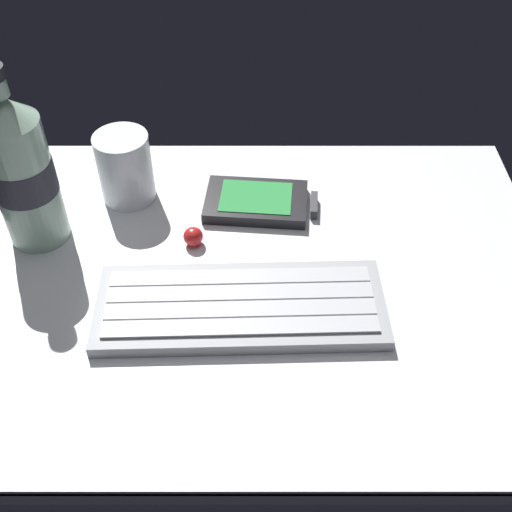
# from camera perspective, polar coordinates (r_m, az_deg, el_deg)

# --- Properties ---
(ground_plane) EXTENTS (0.64, 0.48, 0.03)m
(ground_plane) POSITION_cam_1_polar(r_m,az_deg,el_deg) (0.68, -0.00, -2.52)
(ground_plane) COLOR silver
(keyboard) EXTENTS (0.29, 0.12, 0.02)m
(keyboard) POSITION_cam_1_polar(r_m,az_deg,el_deg) (0.64, -1.43, -4.52)
(keyboard) COLOR #93969B
(keyboard) RESTS_ON ground_plane
(handheld_device) EXTENTS (0.13, 0.09, 0.02)m
(handheld_device) POSITION_cam_1_polar(r_m,az_deg,el_deg) (0.75, 0.54, 4.92)
(handheld_device) COLOR black
(handheld_device) RESTS_ON ground_plane
(juice_cup) EXTENTS (0.06, 0.06, 0.09)m
(juice_cup) POSITION_cam_1_polar(r_m,az_deg,el_deg) (0.77, -11.64, 7.65)
(juice_cup) COLOR silver
(juice_cup) RESTS_ON ground_plane
(water_bottle) EXTENTS (0.07, 0.07, 0.21)m
(water_bottle) POSITION_cam_1_polar(r_m,az_deg,el_deg) (0.71, -20.38, 7.27)
(water_bottle) COLOR #9EC1A8
(water_bottle) RESTS_ON ground_plane
(trackball_mouse) EXTENTS (0.02, 0.02, 0.02)m
(trackball_mouse) POSITION_cam_1_polar(r_m,az_deg,el_deg) (0.71, -5.67, 1.78)
(trackball_mouse) COLOR red
(trackball_mouse) RESTS_ON ground_plane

